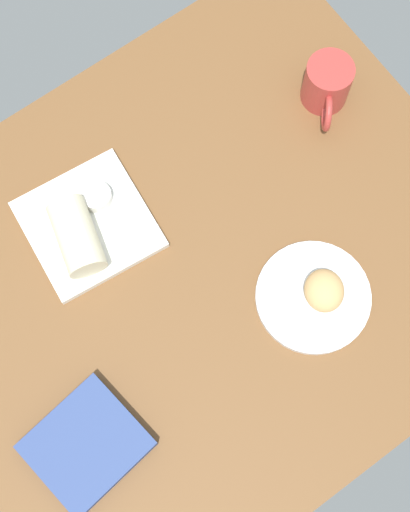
{
  "coord_description": "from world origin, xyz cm",
  "views": [
    {
      "loc": [
        -18.35,
        -30.81,
        136.51
      ],
      "look_at": [
        3.85,
        0.14,
        7.0
      ],
      "focal_mm": 53.91,
      "sensor_mm": 36.0,
      "label": 1
    }
  ],
  "objects_px": {
    "sauce_cup": "(97,197)",
    "breakfast_wrap": "(77,237)",
    "scone_pastry": "(324,291)",
    "square_plate": "(88,225)",
    "round_plate": "(313,297)",
    "book_stack": "(87,445)",
    "coffee_mug": "(327,84)"
  },
  "relations": [
    {
      "from": "scone_pastry",
      "to": "book_stack",
      "type": "bearing_deg",
      "value": 177.04
    },
    {
      "from": "breakfast_wrap",
      "to": "book_stack",
      "type": "bearing_deg",
      "value": -106.9
    },
    {
      "from": "square_plate",
      "to": "sauce_cup",
      "type": "bearing_deg",
      "value": 34.92
    },
    {
      "from": "sauce_cup",
      "to": "coffee_mug",
      "type": "xyz_separation_m",
      "value": [
        0.47,
        -0.07,
        0.02
      ]
    },
    {
      "from": "round_plate",
      "to": "breakfast_wrap",
      "type": "bearing_deg",
      "value": 131.03
    },
    {
      "from": "sauce_cup",
      "to": "book_stack",
      "type": "distance_m",
      "value": 0.43
    },
    {
      "from": "scone_pastry",
      "to": "round_plate",
      "type": "bearing_deg",
      "value": 158.25
    },
    {
      "from": "square_plate",
      "to": "coffee_mug",
      "type": "bearing_deg",
      "value": -4.96
    },
    {
      "from": "scone_pastry",
      "to": "square_plate",
      "type": "xyz_separation_m",
      "value": [
        -0.26,
        0.35,
        -0.03
      ]
    },
    {
      "from": "scone_pastry",
      "to": "book_stack",
      "type": "relative_size",
      "value": 0.39
    },
    {
      "from": "sauce_cup",
      "to": "breakfast_wrap",
      "type": "bearing_deg",
      "value": -145.08
    },
    {
      "from": "round_plate",
      "to": "breakfast_wrap",
      "type": "relative_size",
      "value": 1.54
    },
    {
      "from": "square_plate",
      "to": "breakfast_wrap",
      "type": "xyz_separation_m",
      "value": [
        -0.03,
        -0.02,
        0.04
      ]
    },
    {
      "from": "scone_pastry",
      "to": "sauce_cup",
      "type": "relative_size",
      "value": 1.41
    },
    {
      "from": "square_plate",
      "to": "sauce_cup",
      "type": "distance_m",
      "value": 0.05
    },
    {
      "from": "breakfast_wrap",
      "to": "coffee_mug",
      "type": "distance_m",
      "value": 0.54
    },
    {
      "from": "book_stack",
      "to": "coffee_mug",
      "type": "distance_m",
      "value": 0.78
    },
    {
      "from": "scone_pastry",
      "to": "coffee_mug",
      "type": "height_order",
      "value": "coffee_mug"
    },
    {
      "from": "sauce_cup",
      "to": "breakfast_wrap",
      "type": "height_order",
      "value": "breakfast_wrap"
    },
    {
      "from": "square_plate",
      "to": "book_stack",
      "type": "relative_size",
      "value": 1.1
    },
    {
      "from": "square_plate",
      "to": "coffee_mug",
      "type": "relative_size",
      "value": 1.74
    },
    {
      "from": "scone_pastry",
      "to": "square_plate",
      "type": "relative_size",
      "value": 0.36
    },
    {
      "from": "sauce_cup",
      "to": "breakfast_wrap",
      "type": "xyz_separation_m",
      "value": [
        -0.07,
        -0.05,
        0.02
      ]
    },
    {
      "from": "scone_pastry",
      "to": "coffee_mug",
      "type": "xyz_separation_m",
      "value": [
        0.24,
        0.31,
        0.01
      ]
    },
    {
      "from": "breakfast_wrap",
      "to": "round_plate",
      "type": "bearing_deg",
      "value": -34.67
    },
    {
      "from": "book_stack",
      "to": "coffee_mug",
      "type": "xyz_separation_m",
      "value": [
        0.72,
        0.28,
        0.03
      ]
    },
    {
      "from": "round_plate",
      "to": "scone_pastry",
      "type": "bearing_deg",
      "value": -21.75
    },
    {
      "from": "coffee_mug",
      "to": "book_stack",
      "type": "bearing_deg",
      "value": -158.76
    },
    {
      "from": "square_plate",
      "to": "scone_pastry",
      "type": "bearing_deg",
      "value": -53.1
    },
    {
      "from": "scone_pastry",
      "to": "coffee_mug",
      "type": "relative_size",
      "value": 0.62
    },
    {
      "from": "round_plate",
      "to": "book_stack",
      "type": "relative_size",
      "value": 1.04
    },
    {
      "from": "book_stack",
      "to": "breakfast_wrap",
      "type": "bearing_deg",
      "value": 58.8
    }
  ]
}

